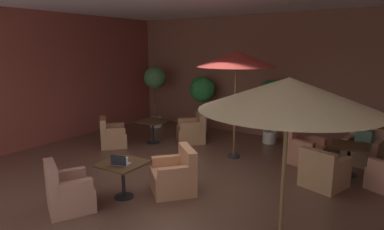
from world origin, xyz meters
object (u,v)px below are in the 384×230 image
object	(u,v)px
armchair_front_left_north	(68,193)
cafe_table_mid_center	(153,126)
patron_blue_shirt	(364,137)
potted_tree_left_corner	(202,92)
potted_tree_mid_left	(155,84)
armchair_front_left_east	(175,176)
armchair_front_right_west	(363,151)
armchair_mid_center_north	(192,131)
cafe_table_front_right	(349,152)
patio_umbrella_tall_red	(288,94)
iced_drink_cup	(126,160)
armchair_mid_center_east	(112,136)
open_laptop	(120,162)
armchair_front_right_north	(305,150)
potted_tree_mid_right	(271,98)
patio_umbrella_center_beige	(236,59)
cafe_table_front_left	(123,169)
armchair_front_right_east	(323,172)

from	to	relation	value
armchair_front_left_north	cafe_table_mid_center	size ratio (longest dim) A/B	1.27
patron_blue_shirt	armchair_front_left_north	bearing A→B (deg)	-125.11
potted_tree_left_corner	potted_tree_mid_left	distance (m)	1.79
armchair_front_left_east	potted_tree_mid_left	xyz separation A→B (m)	(-3.88, 3.89, 1.25)
armchair_front_right_west	armchair_mid_center_north	size ratio (longest dim) A/B	0.82
cafe_table_front_right	patio_umbrella_tall_red	world-z (taller)	patio_umbrella_tall_red
armchair_front_right_west	potted_tree_mid_left	distance (m)	6.82
armchair_front_left_north	iced_drink_cup	size ratio (longest dim) A/B	8.90
armchair_mid_center_east	iced_drink_cup	size ratio (longest dim) A/B	9.31
patio_umbrella_tall_red	open_laptop	world-z (taller)	patio_umbrella_tall_red
armchair_mid_center_east	patio_umbrella_tall_red	xyz separation A→B (m)	(5.69, -1.87, 1.88)
armchair_front_left_east	armchair_front_right_north	size ratio (longest dim) A/B	1.29
patio_umbrella_tall_red	armchair_mid_center_north	bearing A→B (deg)	138.63
cafe_table_mid_center	iced_drink_cup	xyz separation A→B (m)	(2.01, -3.01, 0.21)
iced_drink_cup	potted_tree_mid_right	bearing A→B (deg)	80.56
potted_tree_mid_left	armchair_front_left_east	bearing A→B (deg)	-45.12
armchair_front_right_north	potted_tree_mid_right	size ratio (longest dim) A/B	0.46
armchair_mid_center_north	potted_tree_mid_left	distance (m)	2.62
armchair_front_right_north	patio_umbrella_center_beige	world-z (taller)	patio_umbrella_center_beige
patio_umbrella_center_beige	cafe_table_front_right	bearing A→B (deg)	8.52
patio_umbrella_tall_red	patron_blue_shirt	distance (m)	4.66
cafe_table_front_left	armchair_mid_center_north	distance (m)	4.00
armchair_front_left_north	patio_umbrella_tall_red	world-z (taller)	patio_umbrella_tall_red
cafe_table_front_left	patio_umbrella_center_beige	world-z (taller)	patio_umbrella_center_beige
cafe_table_front_left	armchair_front_left_north	world-z (taller)	armchair_front_left_north
potted_tree_left_corner	open_laptop	world-z (taller)	potted_tree_left_corner
cafe_table_mid_center	patio_umbrella_center_beige	distance (m)	3.27
armchair_front_right_north	cafe_table_mid_center	world-z (taller)	armchair_front_right_north
armchair_front_right_east	armchair_front_right_west	xyz separation A→B (m)	(0.46, 2.02, -0.00)
armchair_front_left_north	patio_umbrella_tall_red	xyz separation A→B (m)	(3.41, 1.18, 1.87)
armchair_front_left_north	cafe_table_front_right	distance (m)	5.91
armchair_front_right_east	patron_blue_shirt	distance (m)	2.06
cafe_table_front_left	armchair_front_right_west	world-z (taller)	armchair_front_right_west
potted_tree_left_corner	armchair_front_right_north	bearing A→B (deg)	-17.16
armchair_front_left_east	patio_umbrella_tall_red	xyz separation A→B (m)	(2.33, -0.50, 1.88)
armchair_front_right_west	potted_tree_mid_left	size ratio (longest dim) A/B	0.42
armchair_front_right_west	potted_tree_mid_right	distance (m)	2.79
armchair_front_left_north	open_laptop	distance (m)	1.03
patio_umbrella_center_beige	iced_drink_cup	bearing A→B (deg)	-100.10
potted_tree_mid_left	iced_drink_cup	bearing A→B (deg)	-54.52
patron_blue_shirt	open_laptop	bearing A→B (deg)	-125.69
armchair_front_left_north	armchair_front_right_north	size ratio (longest dim) A/B	1.11
armchair_front_right_north	patron_blue_shirt	distance (m)	1.44
cafe_table_mid_center	armchair_mid_center_north	world-z (taller)	armchair_mid_center_north
patio_umbrella_tall_red	potted_tree_mid_left	distance (m)	7.63
armchair_front_left_north	armchair_mid_center_east	bearing A→B (deg)	126.76
armchair_front_left_east	cafe_table_mid_center	world-z (taller)	armchair_front_left_east
cafe_table_front_left	armchair_front_right_west	xyz separation A→B (m)	(3.47, 4.69, -0.25)
armchair_front_right_west	potted_tree_left_corner	distance (m)	5.09
open_laptop	patio_umbrella_center_beige	bearing A→B (deg)	79.90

